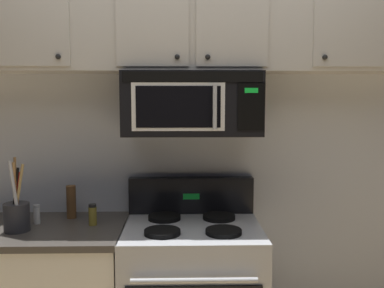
{
  "coord_description": "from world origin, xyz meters",
  "views": [
    {
      "loc": [
        -0.06,
        -1.94,
        1.61
      ],
      "look_at": [
        0.0,
        0.49,
        1.35
      ],
      "focal_mm": 41.02,
      "sensor_mm": 36.0,
      "label": 1
    }
  ],
  "objects": [
    {
      "name": "upper_cabinets",
      "position": [
        -0.0,
        0.57,
        2.02
      ],
      "size": [
        2.5,
        0.36,
        0.55
      ],
      "color": "#BCB7AD"
    },
    {
      "name": "back_wall",
      "position": [
        0.0,
        0.79,
        1.35
      ],
      "size": [
        5.2,
        0.1,
        2.7
      ],
      "primitive_type": "cube",
      "color": "silver",
      "rests_on": "ground_plane"
    },
    {
      "name": "pepper_mill",
      "position": [
        -0.71,
        0.6,
        1.0
      ],
      "size": [
        0.06,
        0.06,
        0.19
      ],
      "primitive_type": "cylinder",
      "color": "brown",
      "rests_on": "counter_segment"
    },
    {
      "name": "utensil_crock_charcoal",
      "position": [
        -0.94,
        0.35,
        1.0
      ],
      "size": [
        0.13,
        0.13,
        0.4
      ],
      "color": "#2D2D33",
      "rests_on": "counter_segment"
    },
    {
      "name": "spice_jar",
      "position": [
        -0.56,
        0.46,
        0.96
      ],
      "size": [
        0.04,
        0.04,
        0.12
      ],
      "color": "olive",
      "rests_on": "counter_segment"
    },
    {
      "name": "over_range_microwave",
      "position": [
        -0.0,
        0.54,
        1.58
      ],
      "size": [
        0.76,
        0.43,
        0.35
      ],
      "color": "black"
    },
    {
      "name": "salt_shaker",
      "position": [
        -0.87,
        0.49,
        0.95
      ],
      "size": [
        0.04,
        0.04,
        0.11
      ],
      "color": "white",
      "rests_on": "counter_segment"
    }
  ]
}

